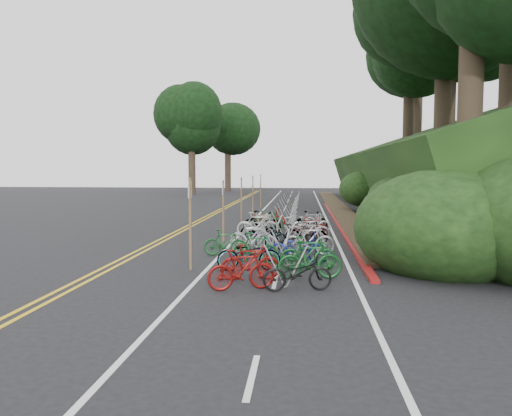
{
  "coord_description": "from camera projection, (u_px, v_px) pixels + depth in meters",
  "views": [
    {
      "loc": [
        3.81,
        -14.92,
        3.0
      ],
      "look_at": [
        1.84,
        6.05,
        1.3
      ],
      "focal_mm": 35.0,
      "sensor_mm": 36.0,
      "label": 1
    }
  ],
  "objects": [
    {
      "name": "ground",
      "position": [
        179.0,
        265.0,
        15.4
      ],
      "size": [
        120.0,
        120.0,
        0.0
      ],
      "primitive_type": "plane",
      "color": "black",
      "rests_on": "ground"
    },
    {
      "name": "road_markings",
      "position": [
        240.0,
        227.0,
        25.36
      ],
      "size": [
        7.47,
        80.0,
        0.01
      ],
      "color": "gold",
      "rests_on": "ground"
    },
    {
      "name": "red_curb",
      "position": [
        338.0,
        223.0,
        26.77
      ],
      "size": [
        0.25,
        28.0,
        0.1
      ],
      "primitive_type": "cube",
      "color": "maroon",
      "rests_on": "ground"
    },
    {
      "name": "embankment",
      "position": [
        442.0,
        174.0,
        32.88
      ],
      "size": [
        14.3,
        48.14,
        9.11
      ],
      "color": "black",
      "rests_on": "ground"
    },
    {
      "name": "tree_cluster",
      "position": [
        388.0,
        34.0,
        35.35
      ],
      "size": [
        33.4,
        54.83,
        20.1
      ],
      "color": "#2D2319",
      "rests_on": "ground"
    },
    {
      "name": "bike_rack_front",
      "position": [
        288.0,
        246.0,
        13.87
      ],
      "size": [
        1.12,
        3.12,
        1.12
      ],
      "color": "#A5A6A8",
      "rests_on": "ground"
    },
    {
      "name": "bike_racks_rest",
      "position": [
        288.0,
        206.0,
        27.95
      ],
      "size": [
        1.14,
        23.0,
        1.17
      ],
      "color": "#A5A6A8",
      "rests_on": "ground"
    },
    {
      "name": "signpost_near",
      "position": [
        190.0,
        218.0,
        14.55
      ],
      "size": [
        0.08,
        0.4,
        2.72
      ],
      "color": "brown",
      "rests_on": "ground"
    },
    {
      "name": "signposts_rest",
      "position": [
        248.0,
        195.0,
        29.12
      ],
      "size": [
        0.08,
        18.4,
        2.5
      ],
      "color": "brown",
      "rests_on": "ground"
    },
    {
      "name": "bike_front",
      "position": [
        226.0,
        243.0,
        16.94
      ],
      "size": [
        0.6,
        1.56,
        0.92
      ],
      "primitive_type": "imported",
      "rotation": [
        0.0,
        0.0,
        1.46
      ],
      "color": "#144C1E",
      "rests_on": "ground"
    },
    {
      "name": "bike_valet",
      "position": [
        282.0,
        235.0,
        18.56
      ],
      "size": [
        3.33,
        14.84,
        1.1
      ],
      "color": "maroon",
      "rests_on": "ground"
    }
  ]
}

